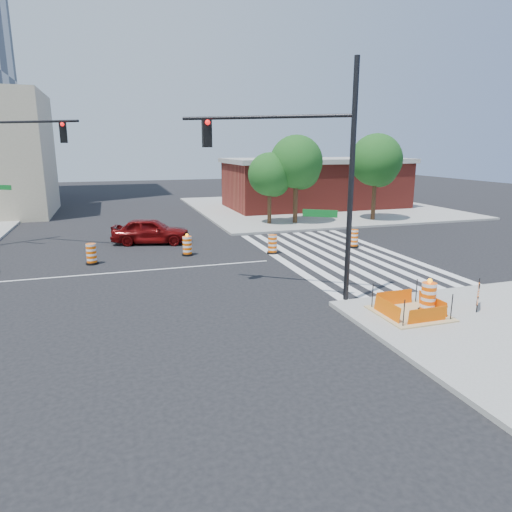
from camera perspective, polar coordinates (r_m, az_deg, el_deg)
The scene contains 18 objects.
ground at distance 21.95m, azimuth -16.25°, elevation -1.95°, with size 120.00×120.00×0.00m, color black.
sidewalk_ne at distance 43.64m, azimuth 7.31°, elevation 6.07°, with size 22.00×22.00×0.15m, color gray.
crosswalk_east at distance 24.68m, azimuth 10.02°, elevation 0.09°, with size 6.75×13.50×0.01m.
lane_centerline at distance 21.94m, azimuth -16.25°, elevation -1.94°, with size 14.00×0.12×0.01m, color silver.
excavation_pit at distance 16.30m, azimuth 18.66°, elevation -6.67°, with size 2.20×2.20×0.90m.
brick_storefront at distance 43.41m, azimuth 7.40°, elevation 9.00°, with size 16.50×8.50×4.60m.
red_coupe at distance 27.87m, azimuth -13.01°, elevation 3.09°, with size 1.82×4.53×1.54m, color #5B0708.
signal_pole_se at distance 16.61m, azimuth 5.76°, elevation 11.74°, with size 5.36×3.68×8.41m.
signal_pole_nw at distance 28.92m, azimuth -28.60°, elevation 11.31°, with size 5.52×3.89×8.74m.
pit_drum at distance 16.52m, azimuth 20.73°, elevation -5.00°, with size 0.61×0.61×1.21m.
barricade at distance 17.56m, azimuth 26.03°, elevation -4.24°, with size 0.62×0.65×1.01m.
tree_north_c at distance 33.25m, azimuth 1.76°, elevation 9.86°, with size 3.13×3.10×5.27m.
tree_north_d at distance 33.73m, azimuth 5.09°, elevation 11.27°, with size 3.83×3.82×6.49m.
tree_north_e at distance 36.19m, azimuth 14.80°, elevation 11.18°, with size 3.90×3.90×6.63m.
median_drum_2 at distance 23.81m, azimuth -19.88°, elevation 0.16°, with size 0.60×0.60×1.02m.
median_drum_3 at distance 24.49m, azimuth -8.59°, elevation 1.20°, with size 0.60×0.60×1.18m.
median_drum_4 at distance 24.63m, azimuth 2.07°, elevation 1.40°, with size 0.60×0.60×1.02m.
median_drum_5 at distance 26.77m, azimuth 12.13°, elevation 2.08°, with size 0.60×0.60×1.02m.
Camera 1 is at (-0.34, -21.20, 5.65)m, focal length 32.00 mm.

